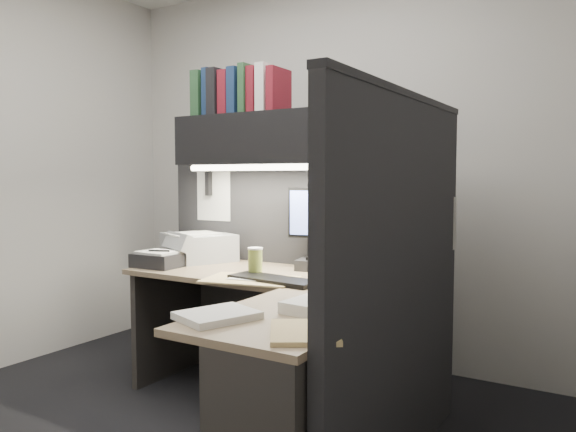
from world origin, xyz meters
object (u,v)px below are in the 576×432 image
(overhead_shelf, at_px, (295,138))
(monitor, at_px, (325,238))
(printer, at_px, (199,247))
(desk, at_px, (267,361))
(telephone, at_px, (389,269))
(keyboard, at_px, (273,280))
(coffee_cup, at_px, (255,263))
(notebook_stack, at_px, (159,260))

(overhead_shelf, relative_size, monitor, 3.21)
(overhead_shelf, xyz_separation_m, monitor, (0.17, 0.06, -0.58))
(overhead_shelf, bearing_deg, printer, -179.59)
(desk, bearing_deg, telephone, 69.84)
(desk, relative_size, overhead_shelf, 1.10)
(overhead_shelf, relative_size, keyboard, 3.12)
(monitor, bearing_deg, printer, 172.44)
(keyboard, bearing_deg, overhead_shelf, 110.41)
(keyboard, xyz_separation_m, printer, (-0.84, 0.40, 0.07))
(desk, bearing_deg, monitor, 99.21)
(overhead_shelf, height_order, coffee_cup, overhead_shelf)
(monitor, bearing_deg, overhead_shelf, -171.35)
(desk, bearing_deg, printer, 144.08)
(monitor, bearing_deg, keyboard, -109.27)
(overhead_shelf, xyz_separation_m, telephone, (0.58, 0.01, -0.72))
(coffee_cup, bearing_deg, monitor, 56.01)
(keyboard, xyz_separation_m, coffee_cup, (-0.18, 0.10, 0.06))
(monitor, bearing_deg, telephone, -19.38)
(desk, xyz_separation_m, coffee_cup, (-0.38, 0.45, 0.36))
(desk, bearing_deg, notebook_stack, 158.87)
(telephone, relative_size, coffee_cup, 1.71)
(desk, height_order, telephone, telephone)
(notebook_stack, bearing_deg, keyboard, -3.91)
(coffee_cup, bearing_deg, desk, -50.15)
(keyboard, xyz_separation_m, telephone, (0.47, 0.41, 0.04))
(keyboard, bearing_deg, printer, 160.00)
(monitor, distance_m, coffee_cup, 0.45)
(overhead_shelf, distance_m, notebook_stack, 1.10)
(overhead_shelf, distance_m, coffee_cup, 0.76)
(notebook_stack, bearing_deg, coffee_cup, 3.70)
(telephone, height_order, coffee_cup, coffee_cup)
(overhead_shelf, bearing_deg, telephone, 0.91)
(telephone, bearing_deg, keyboard, -112.47)
(printer, bearing_deg, keyboard, -1.02)
(coffee_cup, height_order, printer, printer)
(monitor, relative_size, keyboard, 0.97)
(telephone, relative_size, notebook_stack, 0.91)
(keyboard, distance_m, printer, 0.93)
(monitor, xyz_separation_m, telephone, (0.41, -0.05, -0.14))
(telephone, distance_m, printer, 1.31)
(telephone, distance_m, notebook_stack, 1.38)
(notebook_stack, bearing_deg, monitor, 23.80)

